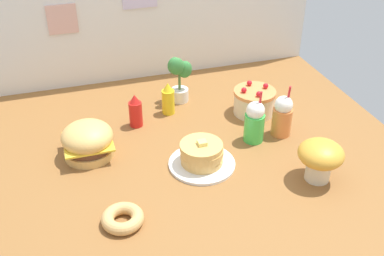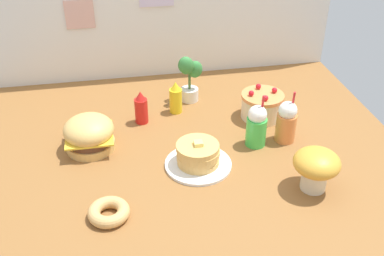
% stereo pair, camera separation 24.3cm
% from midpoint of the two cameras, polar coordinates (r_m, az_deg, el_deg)
% --- Properties ---
extents(ground_plane, '(2.34, 2.01, 0.02)m').
position_cam_midpoint_polar(ground_plane, '(2.44, 2.38, -3.78)').
color(ground_plane, brown).
extents(back_wall, '(2.34, 0.04, 0.90)m').
position_cam_midpoint_polar(back_wall, '(3.11, -1.53, 14.16)').
color(back_wall, silver).
rests_on(back_wall, ground_plane).
extents(burger, '(0.27, 0.27, 0.19)m').
position_cam_midpoint_polar(burger, '(2.48, -9.80, -0.79)').
color(burger, '#DBA859').
rests_on(burger, ground_plane).
extents(pancake_stack, '(0.34, 0.34, 0.15)m').
position_cam_midpoint_polar(pancake_stack, '(2.34, 3.72, -3.61)').
color(pancake_stack, white).
rests_on(pancake_stack, ground_plane).
extents(layer_cake, '(0.25, 0.25, 0.18)m').
position_cam_midpoint_polar(layer_cake, '(2.78, 11.08, 2.67)').
color(layer_cake, beige).
rests_on(layer_cake, ground_plane).
extents(ketchup_bottle, '(0.08, 0.08, 0.20)m').
position_cam_midpoint_polar(ketchup_bottle, '(2.67, -3.69, 2.37)').
color(ketchup_bottle, red).
rests_on(ketchup_bottle, ground_plane).
extents(mustard_bottle, '(0.08, 0.08, 0.20)m').
position_cam_midpoint_polar(mustard_bottle, '(2.77, 0.49, 3.62)').
color(mustard_bottle, yellow).
rests_on(mustard_bottle, ground_plane).
extents(cream_soda_cup, '(0.11, 0.11, 0.30)m').
position_cam_midpoint_polar(cream_soda_cup, '(2.50, 10.70, 0.18)').
color(cream_soda_cup, green).
rests_on(cream_soda_cup, ground_plane).
extents(orange_float_cup, '(0.11, 0.11, 0.30)m').
position_cam_midpoint_polar(orange_float_cup, '(2.57, 14.20, 0.68)').
color(orange_float_cup, orange).
rests_on(orange_float_cup, ground_plane).
extents(donut_pink_glaze, '(0.19, 0.19, 0.06)m').
position_cam_midpoint_polar(donut_pink_glaze, '(2.08, -6.86, -10.31)').
color(donut_pink_glaze, tan).
rests_on(donut_pink_glaze, ground_plane).
extents(potted_plant, '(0.15, 0.11, 0.31)m').
position_cam_midpoint_polar(potted_plant, '(2.87, 2.09, 6.25)').
color(potted_plant, white).
rests_on(potted_plant, ground_plane).
extents(mushroom_stool, '(0.22, 0.22, 0.21)m').
position_cam_midpoint_polar(mushroom_stool, '(2.26, 18.03, -4.58)').
color(mushroom_stool, beige).
rests_on(mushroom_stool, ground_plane).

